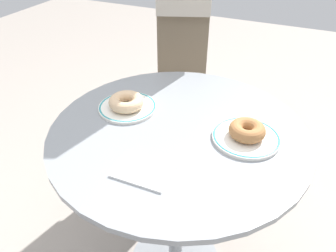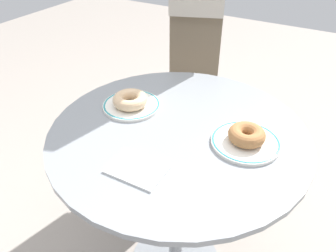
# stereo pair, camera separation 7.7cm
# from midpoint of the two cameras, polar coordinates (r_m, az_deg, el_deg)

# --- Properties ---
(cafe_table) EXTENTS (0.79, 0.79, 0.73)m
(cafe_table) POSITION_cam_midpoint_polar(r_m,az_deg,el_deg) (1.11, 3.67, -9.12)
(cafe_table) COLOR gray
(cafe_table) RESTS_ON ground
(plate_left) EXTENTS (0.19, 0.19, 0.01)m
(plate_left) POSITION_cam_midpoint_polar(r_m,az_deg,el_deg) (1.09, -4.48, 3.70)
(plate_left) COLOR white
(plate_left) RESTS_ON cafe_table
(plate_right) EXTENTS (0.20, 0.20, 0.01)m
(plate_right) POSITION_cam_midpoint_polar(r_m,az_deg,el_deg) (0.95, 15.85, -2.80)
(plate_right) COLOR white
(plate_right) RESTS_ON cafe_table
(donut_glazed) EXTENTS (0.16, 0.16, 0.04)m
(donut_glazed) POSITION_cam_midpoint_polar(r_m,az_deg,el_deg) (1.07, -4.68, 4.62)
(donut_glazed) COLOR #E0B789
(donut_glazed) RESTS_ON plate_left
(donut_cinnamon) EXTENTS (0.13, 0.13, 0.04)m
(donut_cinnamon) POSITION_cam_midpoint_polar(r_m,az_deg,el_deg) (0.94, 16.10, -1.58)
(donut_cinnamon) COLOR #A36B3D
(donut_cinnamon) RESTS_ON plate_right
(paper_napkin) EXTENTS (0.15, 0.10, 0.01)m
(paper_napkin) POSITION_cam_midpoint_polar(r_m,az_deg,el_deg) (0.84, -2.97, -7.79)
(paper_napkin) COLOR white
(paper_napkin) RESTS_ON cafe_table
(person_figure) EXTENTS (0.35, 0.46, 1.76)m
(person_figure) POSITION_cam_midpoint_polar(r_m,az_deg,el_deg) (1.57, 6.97, 19.01)
(person_figure) COLOR brown
(person_figure) RESTS_ON ground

